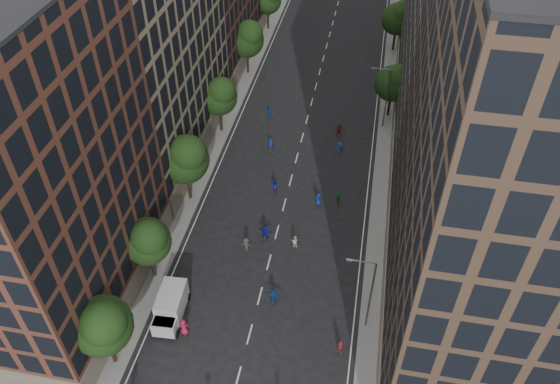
# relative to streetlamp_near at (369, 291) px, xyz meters

# --- Properties ---
(ground) EXTENTS (240.00, 240.00, 0.00)m
(ground) POSITION_rel_streetlamp_near_xyz_m (-10.37, 28.00, -5.17)
(ground) COLOR black
(ground) RESTS_ON ground
(sidewalk_left) EXTENTS (4.00, 105.00, 0.15)m
(sidewalk_left) POSITION_rel_streetlamp_near_xyz_m (-22.37, 35.50, -5.09)
(sidewalk_left) COLOR slate
(sidewalk_left) RESTS_ON ground
(sidewalk_right) EXTENTS (4.00, 105.00, 0.15)m
(sidewalk_right) POSITION_rel_streetlamp_near_xyz_m (1.63, 35.50, -5.09)
(sidewalk_right) COLOR slate
(sidewalk_right) RESTS_ON ground
(bldg_left_a) EXTENTS (14.00, 22.00, 30.00)m
(bldg_left_a) POSITION_rel_streetlamp_near_xyz_m (-29.37, -1.00, 9.83)
(bldg_left_a) COLOR #542D20
(bldg_left_a) RESTS_ON ground
(bldg_left_b) EXTENTS (14.00, 26.00, 34.00)m
(bldg_left_b) POSITION_rel_streetlamp_near_xyz_m (-29.37, 23.00, 11.83)
(bldg_left_b) COLOR #7F6F53
(bldg_left_b) RESTS_ON ground
(bldg_right_a) EXTENTS (14.00, 30.00, 36.00)m
(bldg_right_a) POSITION_rel_streetlamp_near_xyz_m (8.63, 3.00, 12.83)
(bldg_right_a) COLOR #443124
(bldg_right_a) RESTS_ON ground
(bldg_right_b) EXTENTS (14.00, 28.00, 33.00)m
(bldg_right_b) POSITION_rel_streetlamp_near_xyz_m (8.63, 32.00, 11.33)
(bldg_right_b) COLOR #6C6459
(bldg_right_b) RESTS_ON ground
(tree_left_0) EXTENTS (5.20, 5.20, 8.83)m
(tree_left_0) POSITION_rel_streetlamp_near_xyz_m (-21.38, -8.15, 0.79)
(tree_left_0) COLOR black
(tree_left_0) RESTS_ON ground
(tree_left_1) EXTENTS (4.80, 4.80, 8.21)m
(tree_left_1) POSITION_rel_streetlamp_near_xyz_m (-21.39, 1.86, 0.38)
(tree_left_1) COLOR black
(tree_left_1) RESTS_ON ground
(tree_left_2) EXTENTS (5.60, 5.60, 9.45)m
(tree_left_2) POSITION_rel_streetlamp_near_xyz_m (-21.36, 13.83, 1.19)
(tree_left_2) COLOR black
(tree_left_2) RESTS_ON ground
(tree_left_3) EXTENTS (5.00, 5.00, 8.58)m
(tree_left_3) POSITION_rel_streetlamp_near_xyz_m (-21.38, 27.85, 0.65)
(tree_left_3) COLOR black
(tree_left_3) RESTS_ON ground
(tree_left_4) EXTENTS (5.40, 5.40, 9.08)m
(tree_left_4) POSITION_rel_streetlamp_near_xyz_m (-21.37, 43.84, 0.93)
(tree_left_4) COLOR black
(tree_left_4) RESTS_ON ground
(tree_right_a) EXTENTS (5.00, 5.00, 8.39)m
(tree_right_a) POSITION_rel_streetlamp_near_xyz_m (1.02, 35.85, 0.46)
(tree_right_a) COLOR black
(tree_right_a) RESTS_ON ground
(tree_right_b) EXTENTS (5.20, 5.20, 8.83)m
(tree_right_b) POSITION_rel_streetlamp_near_xyz_m (1.02, 55.85, 0.79)
(tree_right_b) COLOR black
(tree_right_b) RESTS_ON ground
(streetlamp_near) EXTENTS (2.64, 0.22, 9.06)m
(streetlamp_near) POSITION_rel_streetlamp_near_xyz_m (0.00, 0.00, 0.00)
(streetlamp_near) COLOR #595B60
(streetlamp_near) RESTS_ON ground
(streetlamp_far) EXTENTS (2.64, 0.22, 9.06)m
(streetlamp_far) POSITION_rel_streetlamp_near_xyz_m (0.00, 33.00, 0.00)
(streetlamp_far) COLOR #595B60
(streetlamp_far) RESTS_ON ground
(cargo_van) EXTENTS (2.74, 5.37, 2.79)m
(cargo_van) POSITION_rel_streetlamp_near_xyz_m (-18.18, -2.38, -3.70)
(cargo_van) COLOR silver
(cargo_van) RESTS_ON ground
(skater_4) EXTENTS (1.20, 0.85, 1.89)m
(skater_4) POSITION_rel_streetlamp_near_xyz_m (-18.87, -2.66, -4.22)
(skater_4) COLOR #121E98
(skater_4) RESTS_ON ground
(skater_5) EXTENTS (1.66, 0.83, 1.71)m
(skater_5) POSITION_rel_streetlamp_near_xyz_m (-8.87, 1.01, -4.31)
(skater_5) COLOR #1442A3
(skater_5) RESTS_ON ground
(skater_6) EXTENTS (1.07, 0.84, 1.93)m
(skater_6) POSITION_rel_streetlamp_near_xyz_m (-16.34, -4.03, -4.20)
(skater_6) COLOR #A51B38
(skater_6) RESTS_ON ground
(skater_7) EXTENTS (0.67, 0.57, 1.55)m
(skater_7) POSITION_rel_streetlamp_near_xyz_m (-1.87, -3.22, -4.39)
(skater_7) COLOR maroon
(skater_7) RESTS_ON ground
(skater_8) EXTENTS (0.78, 0.63, 1.51)m
(skater_8) POSITION_rel_streetlamp_near_xyz_m (-8.06, 8.70, -4.41)
(skater_8) COLOR silver
(skater_8) RESTS_ON ground
(skater_9) EXTENTS (1.11, 0.66, 1.68)m
(skater_9) POSITION_rel_streetlamp_near_xyz_m (-13.06, 7.21, -4.33)
(skater_9) COLOR #3A3B3F
(skater_9) RESTS_ON ground
(skater_10) EXTENTS (1.02, 0.69, 1.61)m
(skater_10) POSITION_rel_streetlamp_near_xyz_m (-4.24, 16.44, -4.36)
(skater_10) COLOR #216F3F
(skater_10) RESTS_ON ground
(skater_11) EXTENTS (1.72, 0.84, 1.78)m
(skater_11) POSITION_rel_streetlamp_near_xyz_m (-11.49, 9.34, -4.28)
(skater_11) COLOR #121895
(skater_11) RESTS_ON ground
(skater_12) EXTENTS (0.89, 0.70, 1.60)m
(skater_12) POSITION_rel_streetlamp_near_xyz_m (-6.44, 15.77, -4.37)
(skater_12) COLOR navy
(skater_12) RESTS_ON ground
(skater_13) EXTENTS (0.70, 0.48, 1.86)m
(skater_13) POSITION_rel_streetlamp_near_xyz_m (-14.02, 24.93, -4.24)
(skater_13) COLOR navy
(skater_13) RESTS_ON ground
(skater_14) EXTENTS (0.93, 0.79, 1.68)m
(skater_14) POSITION_rel_streetlamp_near_xyz_m (-11.94, 17.12, -4.33)
(skater_14) COLOR #1524B1
(skater_14) RESTS_ON ground
(skater_15) EXTENTS (1.14, 0.87, 1.56)m
(skater_15) POSITION_rel_streetlamp_near_xyz_m (-5.10, 26.17, -4.39)
(skater_15) COLOR #1446A9
(skater_15) RESTS_ON ground
(skater_16) EXTENTS (1.02, 0.47, 1.71)m
(skater_16) POSITION_rel_streetlamp_near_xyz_m (-15.59, 32.22, -4.31)
(skater_16) COLOR #144DAA
(skater_16) RESTS_ON ground
(skater_17) EXTENTS (1.50, 0.55, 1.59)m
(skater_17) POSITION_rel_streetlamp_near_xyz_m (-5.56, 30.10, -4.37)
(skater_17) COLOR maroon
(skater_17) RESTS_ON ground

